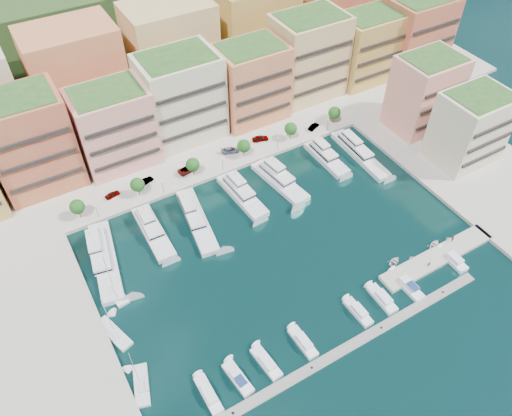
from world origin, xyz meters
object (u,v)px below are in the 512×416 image
object	(u,v)px
lamppost_3	(278,142)
tree_3	(244,146)
car_1	(146,181)
yacht_0	(104,257)
lamppost_4	(328,123)
sailboat_2	(115,291)
yacht_6	(358,152)
cruiser_1	(238,378)
cruiser_6	(382,299)
tender_2	(435,245)
car_3	(230,150)
cruiser_3	(303,342)
cruiser_5	(358,312)
cruiser_0	(209,395)
tender_3	(448,238)
tree_1	(137,185)
tender_1	(411,258)
tree_2	(193,165)
cruiser_2	(266,363)
car_2	(188,169)
tree_5	(334,113)
person_0	(429,264)
car_5	(314,126)
lamppost_0	(96,209)
cruiser_7	(407,285)
tender_0	(394,261)
tree_4	(291,129)
person_1	(452,239)
car_0	(112,194)
yacht_2	(195,217)
lamppost_1	(162,185)
tree_0	(77,207)
sailboat_0	(142,386)
yacht_4	(278,179)
sailboat_1	(114,334)
car_4	(260,138)
yacht_3	(241,193)
cruiser_9	(453,260)
yacht_1	(152,230)

from	to	relation	value
lamppost_3	tree_3	bearing A→B (deg)	167.05
car_1	yacht_0	bearing A→B (deg)	118.15
lamppost_4	sailboat_2	distance (m)	79.72
tree_3	yacht_6	size ratio (longest dim) A/B	0.24
cruiser_1	cruiser_6	distance (m)	36.71
tender_2	car_3	size ratio (longest dim) A/B	0.72
cruiser_3	cruiser_5	size ratio (longest dim) A/B	1.03
lamppost_3	car_3	bearing A→B (deg)	155.18
cruiser_0	tender_2	bearing A→B (deg)	5.03
tender_3	tender_2	size ratio (longest dim) A/B	0.37
tree_1	car_3	world-z (taller)	tree_1
cruiser_3	tender_1	world-z (taller)	cruiser_3
tree_2	cruiser_0	xyz separation A→B (m)	(-24.39, -58.09, -4.20)
yacht_0	cruiser_2	size ratio (longest dim) A/B	3.02
lamppost_4	car_2	world-z (taller)	lamppost_4
tree_5	person_0	bearing A→B (deg)	-104.03
cruiser_3	car_5	bearing A→B (deg)	53.52
lamppost_0	cruiser_7	world-z (taller)	lamppost_0
tender_1	tender_0	xyz separation A→B (m)	(-4.24, 1.19, -0.02)
tree_4	sailboat_2	xyz separation A→B (m)	(-64.07, -25.89, -4.43)
tender_1	person_1	world-z (taller)	person_1
tender_3	tender_1	xyz separation A→B (m)	(-12.08, 0.00, 0.01)
tree_2	car_0	size ratio (longest dim) A/B	1.40
cruiser_3	sailboat_2	size ratio (longest dim) A/B	0.61
yacht_2	cruiser_0	distance (m)	46.51
lamppost_1	car_5	world-z (taller)	lamppost_1
tree_1	tree_5	bearing A→B (deg)	0.00
lamppost_0	lamppost_1	world-z (taller)	same
lamppost_0	cruiser_5	xyz separation A→B (m)	(40.07, -55.78, -3.28)
tree_0	lamppost_4	xyz separation A→B (m)	(76.00, -2.30, -0.92)
cruiser_0	sailboat_0	size ratio (longest dim) A/B	0.65
car_0	yacht_4	bearing A→B (deg)	-123.42
tree_1	yacht_2	distance (m)	18.07
yacht_0	person_0	world-z (taller)	yacht_0
cruiser_3	sailboat_1	world-z (taller)	sailboat_1
cruiser_3	car_4	size ratio (longest dim) A/B	1.64
car_2	tree_4	bearing A→B (deg)	-102.32
sailboat_0	tree_5	bearing A→B (deg)	31.01
tender_3	car_1	size ratio (longest dim) A/B	0.33
tree_0	yacht_2	xyz separation A→B (m)	(25.30, -15.08, -3.53)
sailboat_0	car_3	xyz separation A→B (m)	(48.29, 53.34, 1.46)
lamppost_1	tender_1	world-z (taller)	lamppost_1
tree_4	car_2	distance (m)	33.02
yacht_3	tender_1	bearing A→B (deg)	-57.65
cruiser_6	person_1	xyz separation A→B (m)	(25.37, 4.28, 1.38)
cruiser_9	person_1	size ratio (longest dim) A/B	4.17
cruiser_7	car_4	xyz separation A→B (m)	(-2.30, 61.96, 1.27)
cruiser_9	car_4	bearing A→B (deg)	105.22
yacht_1	cruiser_3	size ratio (longest dim) A/B	2.43
cruiser_7	tender_2	xyz separation A→B (m)	(14.18, 5.71, -0.17)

